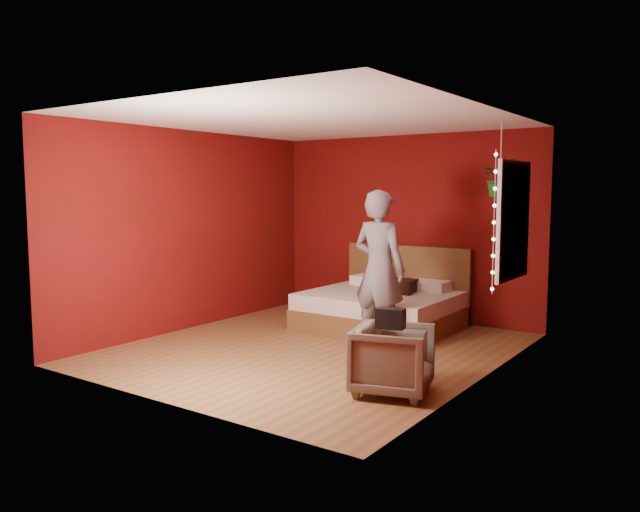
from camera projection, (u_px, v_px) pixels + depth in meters
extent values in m
plane|color=brown|center=(315.00, 349.00, 7.20)|extent=(4.50, 4.50, 0.00)
cube|color=#670A0F|center=(406.00, 227.00, 8.91)|extent=(4.00, 0.02, 2.60)
cube|color=#670A0F|center=(159.00, 253.00, 5.22)|extent=(4.00, 0.02, 2.60)
cube|color=#670A0F|center=(190.00, 230.00, 8.21)|extent=(0.02, 4.50, 2.60)
cube|color=#670A0F|center=(487.00, 245.00, 5.92)|extent=(0.02, 4.50, 2.60)
cube|color=white|center=(315.00, 119.00, 6.93)|extent=(4.00, 4.50, 0.02)
cube|color=white|center=(514.00, 220.00, 6.66)|extent=(0.04, 0.97, 1.27)
cube|color=black|center=(512.00, 220.00, 6.67)|extent=(0.02, 0.85, 1.15)
cube|color=white|center=(512.00, 220.00, 6.67)|extent=(0.03, 0.05, 1.15)
cube|color=white|center=(512.00, 220.00, 6.67)|extent=(0.03, 0.85, 0.05)
cylinder|color=silver|center=(494.00, 222.00, 6.25)|extent=(0.01, 0.01, 1.45)
sphere|color=#FFF2CC|center=(492.00, 289.00, 6.32)|extent=(0.04, 0.04, 0.04)
sphere|color=#FFF2CC|center=(493.00, 272.00, 6.30)|extent=(0.04, 0.04, 0.04)
sphere|color=#FFF2CC|center=(493.00, 256.00, 6.28)|extent=(0.04, 0.04, 0.04)
sphere|color=#FFF2CC|center=(494.00, 239.00, 6.27)|extent=(0.04, 0.04, 0.04)
sphere|color=#FFF2CC|center=(494.00, 222.00, 6.25)|extent=(0.04, 0.04, 0.04)
sphere|color=#FFF2CC|center=(495.00, 206.00, 6.23)|extent=(0.04, 0.04, 0.04)
sphere|color=#FFF2CC|center=(495.00, 189.00, 6.21)|extent=(0.04, 0.04, 0.04)
sphere|color=#FFF2CC|center=(496.00, 172.00, 6.20)|extent=(0.04, 0.04, 0.04)
sphere|color=#FFF2CC|center=(496.00, 154.00, 6.18)|extent=(0.04, 0.04, 0.04)
cube|color=brown|center=(380.00, 318.00, 8.28)|extent=(1.89, 1.61, 0.27)
cube|color=beige|center=(380.00, 300.00, 8.26)|extent=(1.86, 1.58, 0.21)
cube|color=brown|center=(407.00, 282.00, 8.87)|extent=(1.89, 0.08, 1.04)
cube|color=white|center=(373.00, 280.00, 8.92)|extent=(0.57, 0.36, 0.13)
cube|color=white|center=(427.00, 285.00, 8.44)|extent=(0.57, 0.36, 0.13)
imported|color=slate|center=(379.00, 269.00, 7.20)|extent=(0.70, 0.50, 1.83)
imported|color=#60604C|center=(393.00, 360.00, 5.58)|extent=(0.83, 0.82, 0.62)
cube|color=black|center=(391.00, 318.00, 5.44)|extent=(0.27, 0.17, 0.18)
cube|color=black|center=(397.00, 286.00, 8.29)|extent=(0.55, 0.55, 0.17)
cylinder|color=silver|center=(501.00, 140.00, 7.02)|extent=(0.01, 0.01, 0.42)
imported|color=#175217|center=(500.00, 178.00, 7.06)|extent=(0.48, 0.45, 0.43)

